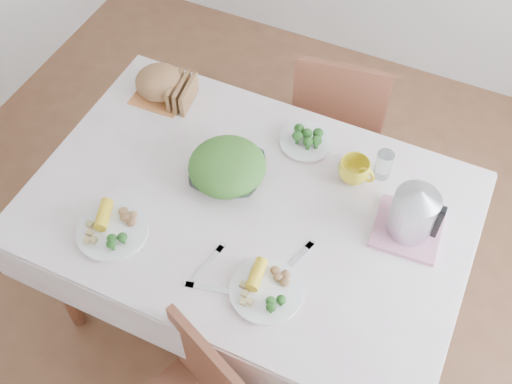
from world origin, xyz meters
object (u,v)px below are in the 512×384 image
at_px(salad_bowl, 228,172).
at_px(yellow_mug, 354,170).
at_px(electric_kettle, 414,210).
at_px(chair_far, 342,111).
at_px(dinner_plate_left, 113,231).
at_px(dining_table, 249,260).
at_px(dinner_plate_right, 266,291).

xyz_separation_m(salad_bowl, yellow_mug, (0.40, 0.18, 0.01)).
bearing_deg(electric_kettle, salad_bowl, 175.88).
height_order(chair_far, dinner_plate_left, chair_far).
height_order(dining_table, electric_kettle, electric_kettle).
bearing_deg(salad_bowl, dinner_plate_right, -48.91).
bearing_deg(dinner_plate_right, electric_kettle, 50.72).
relative_size(salad_bowl, yellow_mug, 2.27).
xyz_separation_m(dining_table, dinner_plate_right, (0.19, -0.28, 0.40)).
bearing_deg(dinner_plate_left, dining_table, 39.26).
bearing_deg(dinner_plate_left, salad_bowl, 56.36).
distance_m(chair_far, dinner_plate_right, 1.17).
xyz_separation_m(dinner_plate_left, electric_kettle, (0.89, 0.42, 0.11)).
height_order(dinner_plate_right, electric_kettle, electric_kettle).
distance_m(salad_bowl, dinner_plate_left, 0.44).
bearing_deg(yellow_mug, dinner_plate_left, -139.55).
distance_m(dinner_plate_right, yellow_mug, 0.55).
xyz_separation_m(salad_bowl, dinner_plate_left, (-0.24, -0.37, -0.02)).
bearing_deg(yellow_mug, salad_bowl, -155.36).
relative_size(dinner_plate_left, dinner_plate_right, 1.04).
height_order(dining_table, dinner_plate_right, dinner_plate_right).
height_order(dining_table, yellow_mug, yellow_mug).
height_order(dining_table, dinner_plate_left, dinner_plate_left).
bearing_deg(dinner_plate_right, chair_far, 96.22).
distance_m(dinner_plate_left, dinner_plate_right, 0.55).
relative_size(salad_bowl, dinner_plate_left, 1.07).
distance_m(chair_far, salad_bowl, 0.85).
bearing_deg(dinner_plate_right, yellow_mug, 80.06).
xyz_separation_m(salad_bowl, dinner_plate_right, (0.31, -0.35, -0.02)).
height_order(salad_bowl, yellow_mug, yellow_mug).
xyz_separation_m(dining_table, dinner_plate_left, (-0.36, -0.29, 0.40)).
bearing_deg(dining_table, dinner_plate_left, -140.74).
distance_m(dinner_plate_left, electric_kettle, 0.99).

